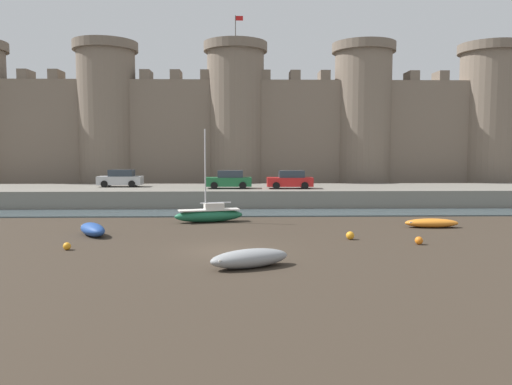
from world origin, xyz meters
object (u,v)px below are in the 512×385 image
(rowboat_midflat_left, at_px, (250,258))
(mooring_buoy_mid_mud, at_px, (350,235))
(mooring_buoy_near_channel, at_px, (67,246))
(car_quay_centre_west, at_px, (290,180))
(car_quay_east, at_px, (121,179))
(rowboat_midflat_right, at_px, (93,229))
(rowboat_midflat_centre, at_px, (432,223))
(mooring_buoy_off_centre, at_px, (419,241))
(car_quay_west, at_px, (229,180))
(sailboat_foreground_centre, at_px, (209,214))

(rowboat_midflat_left, relative_size, mooring_buoy_mid_mud, 8.23)
(mooring_buoy_near_channel, height_order, car_quay_centre_west, car_quay_centre_west)
(mooring_buoy_near_channel, xyz_separation_m, car_quay_east, (-2.67, 22.26, 2.16))
(rowboat_midflat_right, bearing_deg, rowboat_midflat_centre, 7.01)
(mooring_buoy_off_centre, relative_size, mooring_buoy_mid_mud, 0.93)
(mooring_buoy_off_centre, relative_size, car_quay_west, 0.10)
(rowboat_midflat_right, bearing_deg, mooring_buoy_mid_mud, -6.25)
(mooring_buoy_off_centre, relative_size, car_quay_centre_west, 0.10)
(mooring_buoy_mid_mud, bearing_deg, rowboat_midflat_left, -131.23)
(rowboat_midflat_right, xyz_separation_m, rowboat_midflat_left, (9.14, -8.20, 0.02))
(car_quay_centre_west, bearing_deg, mooring_buoy_near_channel, -123.71)
(car_quay_centre_west, relative_size, car_quay_west, 1.00)
(rowboat_midflat_centre, distance_m, car_quay_centre_west, 15.33)
(mooring_buoy_off_centre, height_order, mooring_buoy_mid_mud, mooring_buoy_mid_mud)
(mooring_buoy_off_centre, xyz_separation_m, mooring_buoy_mid_mud, (-3.35, 1.58, 0.02))
(sailboat_foreground_centre, distance_m, mooring_buoy_off_centre, 14.61)
(rowboat_midflat_right, xyz_separation_m, car_quay_west, (7.62, 15.75, 1.96))
(car_quay_east, bearing_deg, mooring_buoy_near_channel, -83.15)
(sailboat_foreground_centre, bearing_deg, car_quay_east, 126.12)
(mooring_buoy_off_centre, xyz_separation_m, car_quay_centre_west, (-5.13, 18.72, 2.14))
(sailboat_foreground_centre, bearing_deg, rowboat_midflat_centre, -11.00)
(mooring_buoy_off_centre, xyz_separation_m, car_quay_west, (-10.64, 18.97, 2.14))
(rowboat_midflat_left, distance_m, mooring_buoy_mid_mud, 8.74)
(car_quay_east, bearing_deg, car_quay_centre_west, -9.16)
(rowboat_midflat_right, bearing_deg, car_quay_centre_west, 49.76)
(sailboat_foreground_centre, bearing_deg, mooring_buoy_mid_mud, -40.11)
(mooring_buoy_off_centre, bearing_deg, sailboat_foreground_centre, 143.61)
(mooring_buoy_near_channel, relative_size, car_quay_west, 0.09)
(mooring_buoy_mid_mud, bearing_deg, car_quay_centre_west, 95.94)
(rowboat_midflat_left, relative_size, car_quay_east, 0.92)
(rowboat_midflat_centre, distance_m, car_quay_east, 28.49)
(mooring_buoy_mid_mud, distance_m, mooring_buoy_near_channel, 15.15)
(rowboat_midflat_right, height_order, mooring_buoy_near_channel, rowboat_midflat_right)
(mooring_buoy_mid_mud, xyz_separation_m, car_quay_centre_west, (-1.78, 17.14, 2.13))
(car_quay_east, bearing_deg, car_quay_west, -12.58)
(car_quay_centre_west, bearing_deg, sailboat_foreground_centre, -123.36)
(rowboat_midflat_centre, xyz_separation_m, mooring_buoy_near_channel, (-21.18, -6.81, -0.12))
(car_quay_centre_west, bearing_deg, car_quay_west, 177.40)
(rowboat_midflat_centre, bearing_deg, car_quay_centre_west, 121.88)
(mooring_buoy_near_channel, relative_size, car_quay_centre_west, 0.09)
(sailboat_foreground_centre, xyz_separation_m, mooring_buoy_near_channel, (-6.53, -9.65, -0.36))
(mooring_buoy_off_centre, bearing_deg, car_quay_west, 119.28)
(rowboat_midflat_right, distance_m, mooring_buoy_mid_mud, 14.99)
(rowboat_midflat_right, xyz_separation_m, mooring_buoy_mid_mud, (14.90, -1.63, -0.16))
(sailboat_foreground_centre, height_order, mooring_buoy_off_centre, sailboat_foreground_centre)
(car_quay_east, bearing_deg, mooring_buoy_mid_mud, -48.19)
(mooring_buoy_mid_mud, bearing_deg, rowboat_midflat_right, 173.75)
(rowboat_midflat_left, xyz_separation_m, sailboat_foreground_centre, (-2.64, 13.65, 0.14))
(sailboat_foreground_centre, bearing_deg, mooring_buoy_off_centre, -36.39)
(car_quay_centre_west, xyz_separation_m, car_quay_east, (-15.82, 2.55, 0.00))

